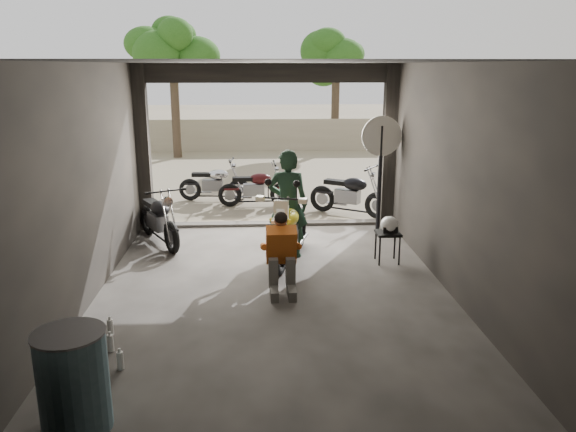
{
  "coord_description": "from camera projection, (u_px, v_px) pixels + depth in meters",
  "views": [
    {
      "loc": [
        -0.22,
        -7.46,
        3.16
      ],
      "look_at": [
        0.24,
        0.6,
        0.99
      ],
      "focal_mm": 35.0,
      "sensor_mm": 36.0,
      "label": 1
    }
  ],
  "objects": [
    {
      "name": "sign_post",
      "position": [
        381.0,
        156.0,
        10.55
      ],
      "size": [
        0.75,
        0.08,
        2.26
      ],
      "rotation": [
        0.0,
        0.0,
        -0.0
      ],
      "color": "black",
      "rests_on": "ground"
    },
    {
      "name": "mechanic",
      "position": [
        282.0,
        256.0,
        7.89
      ],
      "size": [
        0.59,
        0.79,
        1.12
      ],
      "primitive_type": null,
      "rotation": [
        0.0,
        0.0,
        0.02
      ],
      "color": "#C55C1A",
      "rests_on": "ground"
    },
    {
      "name": "stool",
      "position": [
        388.0,
        236.0,
        9.14
      ],
      "size": [
        0.39,
        0.39,
        0.53
      ],
      "rotation": [
        0.0,
        0.0,
        -0.3
      ],
      "color": "black",
      "rests_on": "ground"
    },
    {
      "name": "garage",
      "position": [
        272.0,
        198.0,
        8.21
      ],
      "size": [
        7.0,
        7.13,
        3.2
      ],
      "color": "#2D2B28",
      "rests_on": "ground"
    },
    {
      "name": "oil_drum",
      "position": [
        74.0,
        383.0,
        4.9
      ],
      "size": [
        0.73,
        0.73,
        0.95
      ],
      "primitive_type": "cylinder",
      "rotation": [
        0.0,
        0.0,
        0.23
      ],
      "color": "#3C5A65",
      "rests_on": "ground"
    },
    {
      "name": "outside_bike_a",
      "position": [
        214.0,
        180.0,
        13.41
      ],
      "size": [
        1.53,
        0.73,
        1.01
      ],
      "primitive_type": null,
      "rotation": [
        0.0,
        0.0,
        1.49
      ],
      "color": "black",
      "rests_on": "ground"
    },
    {
      "name": "tree_right",
      "position": [
        336.0,
        54.0,
        20.75
      ],
      "size": [
        2.2,
        2.2,
        5.0
      ],
      "color": "#382B1E",
      "rests_on": "ground"
    },
    {
      "name": "left_bike",
      "position": [
        158.0,
        215.0,
        10.12
      ],
      "size": [
        1.36,
        1.75,
        1.1
      ],
      "primitive_type": null,
      "rotation": [
        0.0,
        0.0,
        0.49
      ],
      "color": "black",
      "rests_on": "ground"
    },
    {
      "name": "rider",
      "position": [
        288.0,
        204.0,
        9.33
      ],
      "size": [
        0.75,
        0.57,
        1.84
      ],
      "primitive_type": "imported",
      "rotation": [
        0.0,
        0.0,
        2.93
      ],
      "color": "black",
      "rests_on": "ground"
    },
    {
      "name": "main_bike",
      "position": [
        290.0,
        225.0,
        9.22
      ],
      "size": [
        1.26,
        1.98,
        1.22
      ],
      "primitive_type": null,
      "rotation": [
        0.0,
        0.0,
        -0.3
      ],
      "color": "beige",
      "rests_on": "ground"
    },
    {
      "name": "boundary_wall",
      "position": [
        262.0,
        135.0,
        21.36
      ],
      "size": [
        18.0,
        0.3,
        1.2
      ],
      "primitive_type": "cube",
      "color": "gray",
      "rests_on": "ground"
    },
    {
      "name": "outside_bike_b",
      "position": [
        256.0,
        185.0,
        12.88
      ],
      "size": [
        1.52,
        0.67,
        1.02
      ],
      "primitive_type": null,
      "rotation": [
        0.0,
        0.0,
        1.6
      ],
      "color": "#3F0F11",
      "rests_on": "ground"
    },
    {
      "name": "helmet",
      "position": [
        389.0,
        225.0,
        9.06
      ],
      "size": [
        0.35,
        0.36,
        0.27
      ],
      "primitive_type": "ellipsoid",
      "rotation": [
        0.0,
        0.0,
        -0.26
      ],
      "color": "silver",
      "rests_on": "stool"
    },
    {
      "name": "outside_bike_c",
      "position": [
        350.0,
        190.0,
        12.07
      ],
      "size": [
        1.75,
        1.45,
        1.11
      ],
      "primitive_type": null,
      "rotation": [
        0.0,
        0.0,
        1.0
      ],
      "color": "black",
      "rests_on": "ground"
    },
    {
      "name": "tree_left",
      "position": [
        172.0,
        40.0,
        18.87
      ],
      "size": [
        2.2,
        2.2,
        5.6
      ],
      "color": "#382B1E",
      "rests_on": "ground"
    },
    {
      "name": "ground",
      "position": [
        274.0,
        294.0,
        8.02
      ],
      "size": [
        80.0,
        80.0,
        0.0
      ],
      "primitive_type": "plane",
      "color": "#7A6D56",
      "rests_on": "ground"
    }
  ]
}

